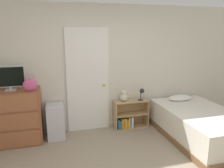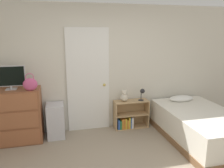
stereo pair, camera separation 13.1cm
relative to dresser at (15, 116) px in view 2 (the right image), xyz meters
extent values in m
cube|color=beige|center=(1.60, 0.29, 0.77)|extent=(10.00, 0.06, 2.55)
cube|color=white|center=(1.39, 0.24, 0.55)|extent=(0.86, 0.04, 2.10)
sphere|color=gold|center=(1.72, 0.20, 0.45)|extent=(0.06, 0.06, 0.06)
cube|color=brown|center=(0.00, 0.00, 0.00)|extent=(0.95, 0.48, 1.00)
cube|color=#9D5B39|center=(0.00, -0.24, -0.33)|extent=(0.87, 0.01, 0.30)
cube|color=#9D5B39|center=(0.00, -0.24, 0.00)|extent=(0.87, 0.01, 0.30)
cube|color=#9D5B39|center=(0.00, -0.24, 0.33)|extent=(0.87, 0.01, 0.30)
cube|color=#B7B7BC|center=(-0.01, 0.02, 0.51)|extent=(0.18, 0.16, 0.02)
cylinder|color=#B7B7BC|center=(-0.01, 0.02, 0.54)|extent=(0.04, 0.04, 0.04)
cube|color=#B7B7BC|center=(-0.01, 0.02, 0.74)|extent=(0.52, 0.02, 0.37)
cube|color=black|center=(-0.01, 0.01, 0.74)|extent=(0.48, 0.01, 0.34)
ellipsoid|color=#C64C7F|center=(0.33, -0.15, 0.61)|extent=(0.24, 0.11, 0.22)
torus|color=#C64C7F|center=(0.33, -0.15, 0.74)|extent=(0.15, 0.01, 0.15)
cube|color=silver|center=(0.72, 0.04, -0.17)|extent=(0.33, 0.41, 0.66)
cube|color=tan|center=(1.92, 0.10, -0.20)|extent=(0.02, 0.28, 0.59)
cube|color=tan|center=(2.63, 0.10, -0.20)|extent=(0.02, 0.28, 0.59)
cube|color=tan|center=(2.28, 0.10, -0.49)|extent=(0.69, 0.28, 0.02)
cube|color=tan|center=(2.28, 0.10, -0.20)|extent=(0.69, 0.28, 0.02)
cube|color=tan|center=(2.28, 0.10, 0.08)|extent=(0.69, 0.28, 0.02)
cube|color=tan|center=(2.28, 0.24, -0.20)|extent=(0.73, 0.01, 0.59)
cube|color=#3359B2|center=(1.98, 0.07, -0.38)|extent=(0.04, 0.20, 0.20)
cube|color=#338C4C|center=(2.02, 0.07, -0.39)|extent=(0.03, 0.19, 0.18)
cube|color=orange|center=(2.06, 0.08, -0.37)|extent=(0.04, 0.22, 0.22)
cube|color=orange|center=(2.11, 0.08, -0.37)|extent=(0.03, 0.21, 0.22)
cube|color=gold|center=(2.14, 0.08, -0.37)|extent=(0.03, 0.22, 0.22)
cube|color=orange|center=(2.18, 0.07, -0.39)|extent=(0.03, 0.19, 0.18)
cube|color=gold|center=(2.21, 0.05, -0.36)|extent=(0.03, 0.16, 0.25)
cube|color=#3359B2|center=(2.24, 0.08, -0.37)|extent=(0.02, 0.22, 0.22)
cube|color=white|center=(2.28, 0.06, -0.37)|extent=(0.04, 0.17, 0.24)
sphere|color=beige|center=(2.12, 0.10, 0.17)|extent=(0.16, 0.16, 0.16)
sphere|color=beige|center=(2.12, 0.10, 0.28)|extent=(0.10, 0.10, 0.10)
sphere|color=silver|center=(2.12, 0.06, 0.27)|extent=(0.04, 0.04, 0.04)
sphere|color=beige|center=(2.08, 0.10, 0.32)|extent=(0.04, 0.04, 0.04)
sphere|color=beige|center=(2.16, 0.10, 0.32)|extent=(0.04, 0.04, 0.04)
cylinder|color=#262628|center=(2.48, 0.08, 0.10)|extent=(0.11, 0.11, 0.01)
cylinder|color=#262628|center=(2.48, 0.08, 0.19)|extent=(0.01, 0.01, 0.17)
sphere|color=#262628|center=(2.50, 0.06, 0.30)|extent=(0.10, 0.10, 0.10)
cube|color=brown|center=(3.37, -0.75, -0.44)|extent=(1.22, 1.99, 0.12)
cube|color=silver|center=(3.37, -0.75, -0.16)|extent=(1.19, 1.93, 0.44)
ellipsoid|color=white|center=(3.37, -0.04, 0.11)|extent=(0.55, 0.28, 0.12)
camera|label=1|loc=(0.72, -4.03, 1.48)|focal=35.00mm
camera|label=2|loc=(0.85, -4.07, 1.48)|focal=35.00mm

